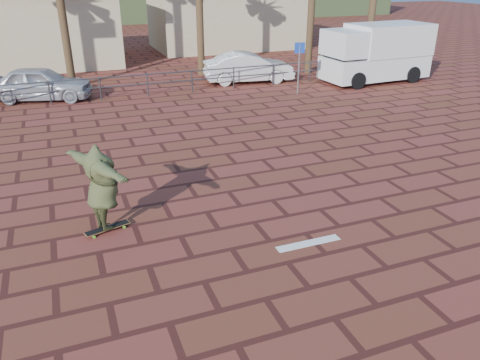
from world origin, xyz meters
name	(u,v)px	position (x,y,z in m)	size (l,w,h in m)	color
ground	(254,222)	(0.00, 0.00, 0.00)	(120.00, 120.00, 0.00)	maroon
paint_stripe	(308,243)	(0.70, -1.20, 0.00)	(1.40, 0.22, 0.01)	white
guardrail	(147,81)	(0.00, 12.00, 0.68)	(24.06, 0.06, 1.00)	#47494F
building_west	(3,24)	(-6.00, 22.00, 2.28)	(12.60, 7.60, 4.50)	beige
building_east	(227,9)	(8.00, 24.00, 2.54)	(10.60, 6.60, 5.00)	beige
longboard	(107,228)	(-3.07, 0.77, 0.08)	(0.99, 0.47, 0.10)	olive
skateboarder	(102,188)	(-3.07, 0.77, 1.04)	(2.32, 0.63, 1.88)	#454B28
campervan	(377,52)	(11.04, 10.96, 1.43)	(5.33, 2.51, 2.71)	white
car_silver	(41,83)	(-4.31, 13.00, 0.70)	(1.66, 4.13, 1.41)	#B4B5BB
car_white	(249,68)	(5.15, 13.00, 0.71)	(1.51, 4.32, 1.42)	silver
street_sign	(299,58)	(6.30, 10.00, 1.56)	(0.45, 0.11, 2.23)	gray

